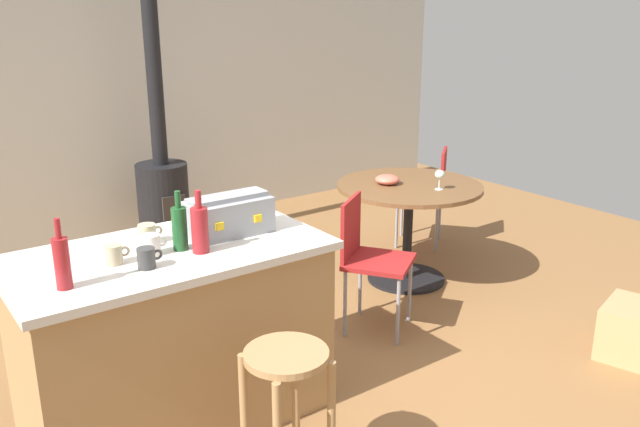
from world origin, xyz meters
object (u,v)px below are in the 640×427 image
bottle_1 (62,262)px  serving_bowl (387,179)px  toolbox (228,215)px  cup_2 (152,245)px  cardboard_box (629,330)px  folding_chair_far (428,189)px  cup_3 (114,254)px  wood_stove (162,184)px  cup_1 (147,258)px  cup_0 (148,234)px  dining_table (409,207)px  kitchen_island (175,336)px  bottle_2 (180,227)px  wine_glass (440,175)px  bottle_0 (200,229)px  folding_chair_near (369,253)px  wooden_stool (287,390)px

bottle_1 → serving_bowl: 2.73m
toolbox → cup_2: bearing=-173.6°
cardboard_box → cup_2: bearing=159.2°
bottle_1 → toolbox: bearing=13.2°
folding_chair_far → cup_3: size_ratio=7.48×
wood_stove → cup_1: wood_stove is taller
toolbox → cup_2: size_ratio=3.58×
toolbox → serving_bowl: (1.70, 0.71, -0.22)m
cup_0 → dining_table: bearing=12.6°
kitchen_island → folding_chair_far: (2.86, 1.12, 0.04)m
kitchen_island → bottle_2: (0.05, -0.04, 0.57)m
wood_stove → cup_1: 2.91m
folding_chair_far → cardboard_box: 2.18m
toolbox → wine_glass: bearing=11.4°
bottle_0 → cardboard_box: 2.65m
dining_table → toolbox: toolbox is taller
cardboard_box → bottle_2: bearing=158.4°
wood_stove → cup_0: (-1.04, -2.33, 0.42)m
folding_chair_near → wood_stove: (-0.42, 2.26, 0.03)m
folding_chair_near → bottle_1: bottle_1 is taller
dining_table → cup_2: cup_2 is taller
cup_0 → cup_3: size_ratio=1.07×
bottle_2 → kitchen_island: bearing=142.8°
bottle_1 → cup_3: bearing=28.9°
cup_3 → serving_bowl: size_ratio=0.63×
toolbox → wine_glass: 1.94m
folding_chair_near → cardboard_box: (1.05, -1.19, -0.36)m
folding_chair_far → cup_3: bearing=-159.7°
folding_chair_near → cup_3: size_ratio=7.63×
cup_0 → cup_1: same height
folding_chair_far → bottle_0: bottle_0 is taller
folding_chair_near → serving_bowl: 0.87m
kitchen_island → wine_glass: size_ratio=10.32×
folding_chair_far → cup_1: 3.32m
cup_0 → wine_glass: bearing=6.7°
wine_glass → serving_bowl: size_ratio=0.80×
bottle_1 → wine_glass: bearing=12.0°
cup_0 → cup_2: (-0.05, -0.16, 0.00)m
dining_table → folding_chair_far: (0.69, 0.49, -0.08)m
wooden_stool → bottle_2: (-0.10, 0.75, 0.52)m
bottle_1 → dining_table: bearing=16.8°
bottle_2 → serving_bowl: bottle_2 is taller
kitchen_island → cup_1: 0.56m
folding_chair_far → wood_stove: 2.30m
cup_1 → wooden_stool: bearing=-63.0°
kitchen_island → bottle_0: bearing=-49.0°
kitchen_island → wood_stove: 2.66m
serving_bowl → cardboard_box: size_ratio=0.45×
bottle_0 → serving_bowl: size_ratio=1.65×
wooden_stool → serving_bowl: bearing=38.9°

